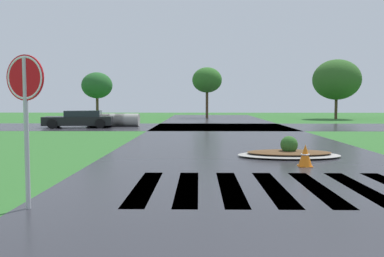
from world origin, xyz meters
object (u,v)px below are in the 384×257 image
Objects in this scene: car_blue_compact at (80,119)px; traffic_cone at (305,156)px; stop_sign at (25,95)px; median_island at (289,153)px; drainage_pipe_stack at (113,120)px.

car_blue_compact reaches higher than traffic_cone.
stop_sign is 7.59m from traffic_cone.
stop_sign is at bearing 96.21° from car_blue_compact.
traffic_cone is (5.83, 4.59, -1.62)m from stop_sign.
median_island is 1.98m from traffic_cone.
stop_sign reaches higher than drainage_pipe_stack.
car_blue_compact is at bearing -141.44° from drainage_pipe_stack.
median_island is at bearing 67.72° from stop_sign.
drainage_pipe_stack is at bearing 119.48° from median_island.
car_blue_compact is (-5.23, 21.05, -1.36)m from stop_sign.
car_blue_compact is 7.65× the size of traffic_cone.
stop_sign reaches higher than traffic_cone.
median_island is 0.88× the size of drainage_pipe_stack.
traffic_cone is (0.02, -1.98, 0.16)m from median_island.
drainage_pipe_stack is 20.19m from traffic_cone.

